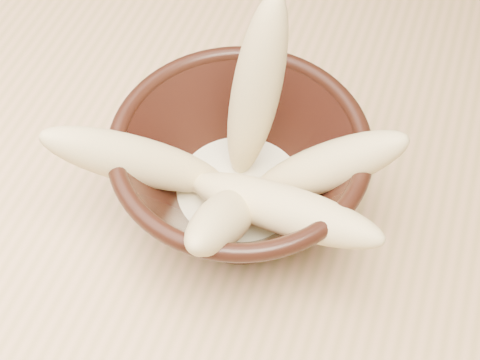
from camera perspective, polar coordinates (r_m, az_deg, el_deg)
name	(u,v)px	position (r m, az deg, el deg)	size (l,w,h in m)	color
table	(104,168)	(0.69, -11.54, 1.03)	(1.20, 0.80, 0.75)	#DFAA7A
bowl	(240,173)	(0.50, 0.00, 0.57)	(0.19, 0.19, 0.10)	black
milk_puddle	(240,192)	(0.52, 0.00, -1.03)	(0.11, 0.11, 0.01)	beige
banana_upright	(256,92)	(0.47, 1.36, 7.49)	(0.03, 0.03, 0.16)	#EFD18D
banana_left	(139,161)	(0.48, -8.58, 1.61)	(0.03, 0.03, 0.15)	#EFD18D
banana_right	(326,167)	(0.48, 7.34, 1.08)	(0.03, 0.03, 0.13)	#EFD18D
banana_across	(280,208)	(0.46, 3.46, -2.44)	(0.03, 0.03, 0.16)	#EFD18D
banana_front	(225,218)	(0.46, -1.32, -3.30)	(0.03, 0.03, 0.13)	#EFD18D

